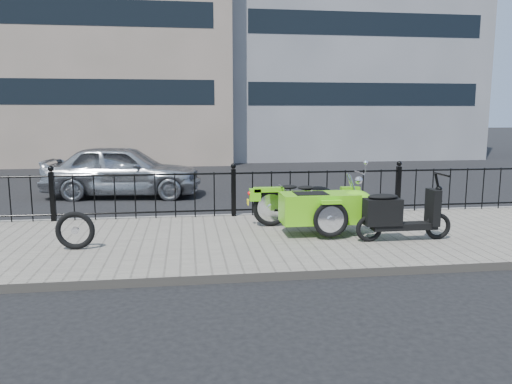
{
  "coord_description": "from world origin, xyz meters",
  "views": [
    {
      "loc": [
        -0.93,
        -8.61,
        2.2
      ],
      "look_at": [
        0.26,
        -0.1,
        0.83
      ],
      "focal_mm": 35.0,
      "sensor_mm": 36.0,
      "label": 1
    }
  ],
  "objects": [
    {
      "name": "scooter",
      "position": [
        2.47,
        -1.05,
        0.55
      ],
      "size": [
        1.63,
        0.48,
        1.11
      ],
      "color": "black",
      "rests_on": "sidewalk"
    },
    {
      "name": "iron_fence",
      "position": [
        0.0,
        1.3,
        0.59
      ],
      "size": [
        14.11,
        0.11,
        1.08
      ],
      "color": "black",
      "rests_on": "sidewalk"
    },
    {
      "name": "sedan_car",
      "position": [
        -2.59,
        4.78,
        0.69
      ],
      "size": [
        4.2,
        2.05,
        1.38
      ],
      "primitive_type": "imported",
      "rotation": [
        0.0,
        0.0,
        1.46
      ],
      "color": "#A4A5AA",
      "rests_on": "ground"
    },
    {
      "name": "motorcycle_sidecar",
      "position": [
        1.48,
        -0.33,
        0.59
      ],
      "size": [
        2.28,
        1.48,
        0.98
      ],
      "color": "black",
      "rests_on": "sidewalk"
    },
    {
      "name": "building_grey",
      "position": [
        7.0,
        16.99,
        7.5
      ],
      "size": [
        12.0,
        8.01,
        15.0
      ],
      "color": "gray",
      "rests_on": "ground"
    },
    {
      "name": "curb",
      "position": [
        0.0,
        1.44,
        0.06
      ],
      "size": [
        30.0,
        0.1,
        0.12
      ],
      "primitive_type": "cube",
      "color": "gray",
      "rests_on": "ground"
    },
    {
      "name": "spare_tire",
      "position": [
        -2.64,
        -0.88,
        0.42
      ],
      "size": [
        0.6,
        0.1,
        0.59
      ],
      "primitive_type": "torus",
      "rotation": [
        1.57,
        0.0,
        -0.03
      ],
      "color": "black",
      "rests_on": "sidewalk"
    },
    {
      "name": "building_tan",
      "position": [
        -6.0,
        15.99,
        6.0
      ],
      "size": [
        14.0,
        8.01,
        12.0
      ],
      "color": "gray",
      "rests_on": "ground"
    },
    {
      "name": "ground",
      "position": [
        0.0,
        0.0,
        0.0
      ],
      "size": [
        120.0,
        120.0,
        0.0
      ],
      "primitive_type": "plane",
      "color": "black",
      "rests_on": "ground"
    },
    {
      "name": "sidewalk",
      "position": [
        0.0,
        -0.5,
        0.06
      ],
      "size": [
        30.0,
        3.8,
        0.12
      ],
      "primitive_type": "cube",
      "color": "slate",
      "rests_on": "ground"
    }
  ]
}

